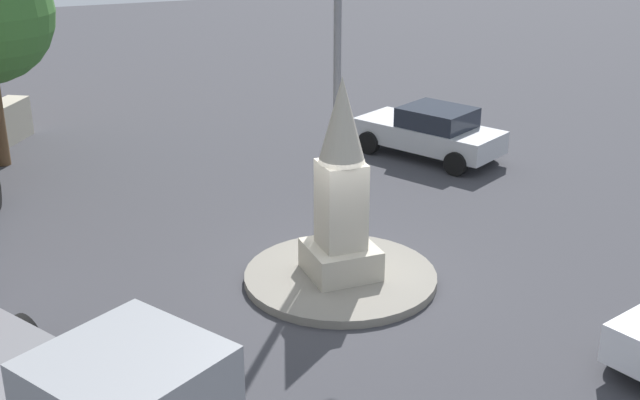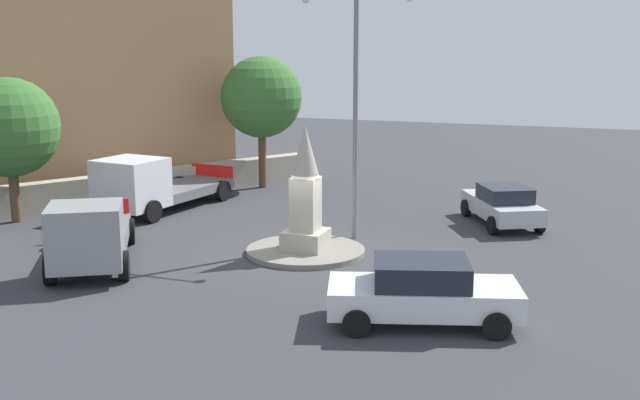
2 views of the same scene
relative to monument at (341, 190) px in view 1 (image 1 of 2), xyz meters
The scene contains 4 objects.
ground_plane 1.87m from the monument, ahead, with size 80.00×80.00×0.00m, color #38383D.
traffic_island 1.79m from the monument, ahead, with size 3.71×3.71×0.16m, color gray.
monument is the anchor object (origin of this frame).
car_silver_parked_left 8.09m from the monument, 48.89° to the left, with size 3.39×4.37×1.44m.
Camera 1 is at (-5.56, -12.91, 7.20)m, focal length 45.70 mm.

